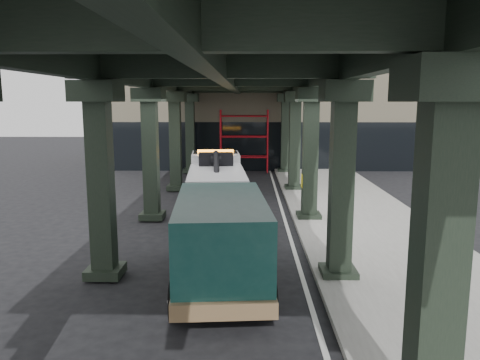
# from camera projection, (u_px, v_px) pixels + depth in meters

# --- Properties ---
(ground) EXTENTS (90.00, 90.00, 0.00)m
(ground) POSITION_uv_depth(u_px,v_px,m) (240.00, 235.00, 15.99)
(ground) COLOR black
(ground) RESTS_ON ground
(sidewalk) EXTENTS (5.00, 40.00, 0.15)m
(sidewalk) POSITION_uv_depth(u_px,v_px,m) (358.00, 219.00, 17.87)
(sidewalk) COLOR gray
(sidewalk) RESTS_ON ground
(lane_stripe) EXTENTS (0.12, 38.00, 0.01)m
(lane_stripe) POSITION_uv_depth(u_px,v_px,m) (285.00, 220.00, 17.93)
(lane_stripe) COLOR silver
(lane_stripe) RESTS_ON ground
(viaduct) EXTENTS (7.40, 32.00, 6.40)m
(viaduct) POSITION_uv_depth(u_px,v_px,m) (230.00, 75.00, 17.07)
(viaduct) COLOR black
(viaduct) RESTS_ON ground
(building) EXTENTS (22.00, 10.00, 8.00)m
(building) POSITION_uv_depth(u_px,v_px,m) (272.00, 109.00, 35.01)
(building) COLOR #C6B793
(building) RESTS_ON ground
(scaffolding) EXTENTS (3.08, 0.88, 4.00)m
(scaffolding) POSITION_uv_depth(u_px,v_px,m) (244.00, 139.00, 30.08)
(scaffolding) COLOR red
(scaffolding) RESTS_ON ground
(tow_truck) EXTENTS (2.75, 7.76, 2.50)m
(tow_truck) POSITION_uv_depth(u_px,v_px,m) (216.00, 181.00, 19.53)
(tow_truck) COLOR black
(tow_truck) RESTS_ON ground
(towed_van) EXTENTS (2.62, 5.74, 2.27)m
(towed_van) POSITION_uv_depth(u_px,v_px,m) (221.00, 238.00, 11.38)
(towed_van) COLOR #12423D
(towed_van) RESTS_ON ground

